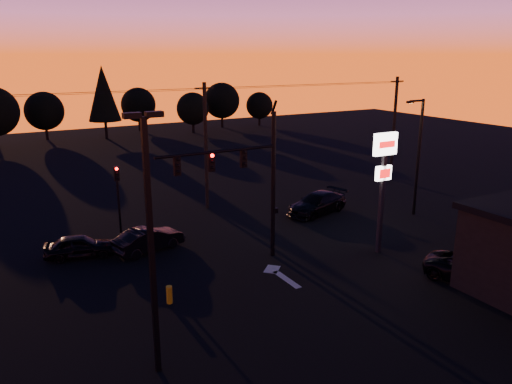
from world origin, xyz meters
The scene contains 21 objects.
ground centered at (0.00, 0.00, 0.00)m, with size 120.00×120.00×0.00m, color black.
lane_arrow centered at (0.50, 1.67, 0.01)m, with size 1.20×3.10×0.01m.
traffic_signal_mast centered at (-0.10, 3.99, 4.94)m, with size 6.79×0.52×8.58m.
secondary_signal centered at (-5.00, 11.49, 2.86)m, with size 0.30×0.31×4.35m.
parking_lot_light centered at (-7.50, -3.00, 5.27)m, with size 1.25×0.30×9.14m.
pylon_sign centered at (7.00, 1.50, 4.91)m, with size 1.50×0.28×6.80m.
streetlight centered at (13.91, 5.50, 4.42)m, with size 1.55×0.35×8.00m.
utility_pole_1 centered at (2.00, 14.00, 4.59)m, with size 1.40×0.26×9.00m.
utility_pole_2 centered at (20.00, 14.00, 4.59)m, with size 1.40×0.26×9.00m.
power_wires centered at (2.00, 14.00, 8.57)m, with size 36.00×1.22×0.07m.
bollard centered at (-5.43, 1.53, 0.41)m, with size 0.28×0.28×0.83m, color #BB920C.
tree_3 centered at (-4.00, 52.00, 3.75)m, with size 4.95×4.95×6.22m.
tree_4 centered at (3.00, 49.00, 5.93)m, with size 4.18×4.18×9.50m.
tree_5 centered at (9.00, 54.00, 3.75)m, with size 4.95×4.95×6.22m.
tree_6 centered at (15.00, 48.00, 3.43)m, with size 4.54×4.54×5.71m.
tree_7 centered at (21.00, 51.00, 4.06)m, with size 5.36×5.36×6.74m.
tree_8 centered at (27.00, 50.00, 3.12)m, with size 4.12×4.12×5.19m.
car_left centered at (-7.88, 9.02, 0.64)m, with size 1.51×3.76×1.28m, color black.
car_mid centered at (-4.30, 8.08, 0.68)m, with size 1.44×4.13×1.36m, color black.
car_right centered at (8.21, 9.02, 0.73)m, with size 2.03×5.00×1.45m, color black.
suv_parked centered at (8.34, -3.83, 0.66)m, with size 2.19×4.75×1.32m, color black.
Camera 1 is at (-12.04, -18.11, 10.85)m, focal length 35.00 mm.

